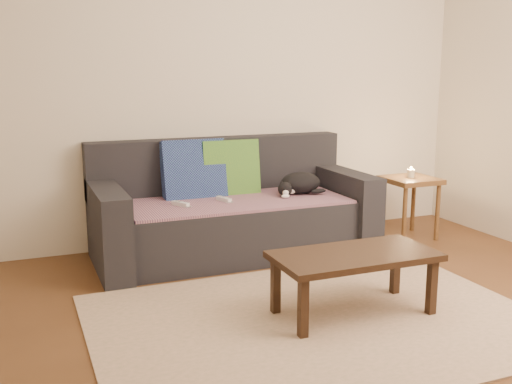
% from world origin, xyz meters
% --- Properties ---
extents(ground, '(4.50, 4.50, 0.00)m').
position_xyz_m(ground, '(0.00, 0.00, 0.00)').
color(ground, brown).
rests_on(ground, ground).
extents(back_wall, '(4.50, 0.04, 2.60)m').
position_xyz_m(back_wall, '(0.00, 2.00, 1.30)').
color(back_wall, beige).
rests_on(back_wall, ground).
extents(sofa, '(2.10, 0.94, 0.87)m').
position_xyz_m(sofa, '(0.00, 1.57, 0.31)').
color(sofa, '#232328').
rests_on(sofa, ground).
extents(throw_blanket, '(1.66, 0.74, 0.02)m').
position_xyz_m(throw_blanket, '(0.00, 1.48, 0.43)').
color(throw_blanket, '#44284C').
rests_on(throw_blanket, sofa).
extents(cushion_navy, '(0.49, 0.23, 0.51)m').
position_xyz_m(cushion_navy, '(-0.25, 1.74, 0.63)').
color(cushion_navy, '#101347').
rests_on(cushion_navy, throw_blanket).
extents(cushion_green, '(0.46, 0.18, 0.47)m').
position_xyz_m(cushion_green, '(0.05, 1.74, 0.63)').
color(cushion_green, '#0B472F').
rests_on(cushion_green, throw_blanket).
extents(cat, '(0.42, 0.31, 0.17)m').
position_xyz_m(cat, '(0.54, 1.51, 0.52)').
color(cat, black).
rests_on(cat, throw_blanket).
extents(wii_remote_a, '(0.11, 0.15, 0.03)m').
position_xyz_m(wii_remote_a, '(-0.44, 1.44, 0.46)').
color(wii_remote_a, white).
rests_on(wii_remote_a, throw_blanket).
extents(wii_remote_b, '(0.08, 0.15, 0.03)m').
position_xyz_m(wii_remote_b, '(-0.10, 1.47, 0.46)').
color(wii_remote_b, white).
rests_on(wii_remote_b, throw_blanket).
extents(side_table, '(0.41, 0.41, 0.52)m').
position_xyz_m(side_table, '(1.55, 1.43, 0.43)').
color(side_table, brown).
rests_on(side_table, ground).
extents(candle, '(0.06, 0.06, 0.09)m').
position_xyz_m(candle, '(1.55, 1.43, 0.55)').
color(candle, beige).
rests_on(candle, side_table).
extents(rug, '(2.50, 1.80, 0.01)m').
position_xyz_m(rug, '(0.00, 0.15, 0.01)').
color(rug, tan).
rests_on(rug, ground).
extents(coffee_table, '(0.94, 0.47, 0.38)m').
position_xyz_m(coffee_table, '(0.24, 0.16, 0.33)').
color(coffee_table, black).
rests_on(coffee_table, rug).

